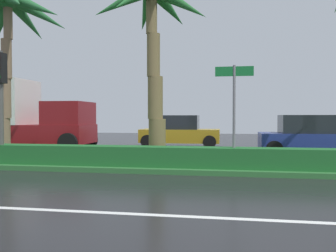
% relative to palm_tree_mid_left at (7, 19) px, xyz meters
% --- Properties ---
extents(ground_plane, '(90.00, 42.00, 0.10)m').
position_rel_palm_tree_mid_left_xyz_m(ground_plane, '(8.51, 1.13, -5.24)').
color(ground_plane, black).
extents(near_lane_divider_stripe, '(81.00, 0.14, 0.01)m').
position_rel_palm_tree_mid_left_xyz_m(near_lane_divider_stripe, '(8.51, -5.87, -5.19)').
color(near_lane_divider_stripe, white).
rests_on(near_lane_divider_stripe, ground_plane).
extents(median_strip, '(85.50, 4.00, 0.15)m').
position_rel_palm_tree_mid_left_xyz_m(median_strip, '(8.51, 0.13, -5.12)').
color(median_strip, '#2D6B33').
rests_on(median_strip, ground_plane).
extents(median_hedge, '(76.50, 0.70, 0.60)m').
position_rel_palm_tree_mid_left_xyz_m(median_hedge, '(8.51, -1.27, -4.74)').
color(median_hedge, '#1E6028').
rests_on(median_hedge, median_strip).
extents(palm_tree_mid_left, '(4.38, 4.39, 6.33)m').
position_rel_palm_tree_mid_left_xyz_m(palm_tree_mid_left, '(0.00, 0.00, 0.00)').
color(palm_tree_mid_left, '#7E6249').
rests_on(palm_tree_mid_left, median_strip).
extents(palm_tree_centre_left, '(4.04, 4.00, 6.26)m').
position_rel_palm_tree_mid_left_xyz_m(palm_tree_centre_left, '(5.39, -0.11, -0.30)').
color(palm_tree_centre_left, olive).
rests_on(palm_tree_centre_left, median_strip).
extents(traffic_signal_median_left, '(0.28, 0.43, 3.60)m').
position_rel_palm_tree_mid_left_xyz_m(traffic_signal_median_left, '(0.72, -1.47, -2.56)').
color(traffic_signal_median_left, '#4C4C47').
rests_on(traffic_signal_median_left, median_strip).
extents(street_name_sign, '(1.10, 0.08, 3.00)m').
position_rel_palm_tree_mid_left_xyz_m(street_name_sign, '(8.07, -1.28, -3.12)').
color(street_name_sign, slate).
rests_on(street_name_sign, median_strip).
extents(box_truck_lead, '(6.40, 2.64, 3.46)m').
position_rel_palm_tree_mid_left_xyz_m(box_truck_lead, '(-1.92, 4.23, -3.65)').
color(box_truck_lead, maroon).
rests_on(box_truck_lead, ground_plane).
extents(car_in_traffic_leading, '(4.30, 2.02, 1.72)m').
position_rel_palm_tree_mid_left_xyz_m(car_in_traffic_leading, '(5.32, 7.35, -4.37)').
color(car_in_traffic_leading, '#B28C1E').
rests_on(car_in_traffic_leading, ground_plane).
extents(car_in_traffic_second, '(4.30, 2.02, 1.72)m').
position_rel_palm_tree_mid_left_xyz_m(car_in_traffic_second, '(11.38, 3.86, -4.37)').
color(car_in_traffic_second, navy).
rests_on(car_in_traffic_second, ground_plane).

